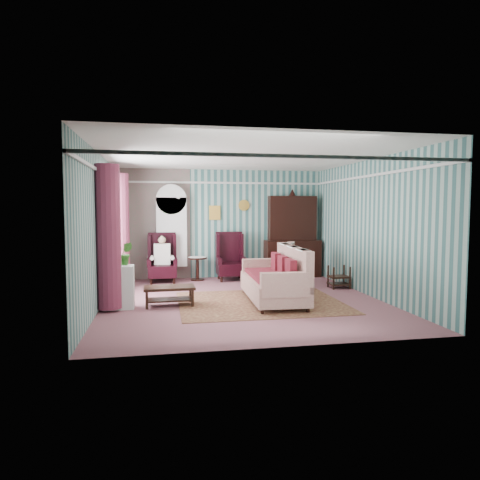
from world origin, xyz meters
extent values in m
plane|color=#884F53|center=(0.00, 0.00, 0.00)|extent=(6.00, 6.00, 0.00)
cube|color=#345F5D|center=(0.00, 3.00, 1.45)|extent=(5.50, 0.02, 2.90)
cube|color=#345F5D|center=(0.00, -3.00, 1.45)|extent=(5.50, 0.02, 2.90)
cube|color=#345F5D|center=(-2.75, 0.00, 1.45)|extent=(0.02, 6.00, 2.90)
cube|color=#345F5D|center=(2.75, 0.00, 1.45)|extent=(0.02, 6.00, 2.90)
cube|color=white|center=(0.00, 0.00, 2.90)|extent=(5.50, 6.00, 0.02)
cube|color=#914A5D|center=(-1.80, 2.99, 1.45)|extent=(1.90, 0.01, 2.90)
cube|color=silver|center=(0.00, 0.00, 2.55)|extent=(5.50, 6.00, 0.05)
cube|color=white|center=(-2.72, 0.60, 1.55)|extent=(0.04, 1.50, 1.90)
cylinder|color=brown|center=(-2.55, -0.45, 1.35)|extent=(0.44, 0.44, 2.60)
cylinder|color=brown|center=(-2.55, 1.65, 1.35)|extent=(0.44, 0.44, 2.60)
cube|color=gold|center=(-0.20, 2.97, 1.75)|extent=(0.30, 0.03, 0.38)
cube|color=silver|center=(-1.35, 2.84, 1.12)|extent=(0.80, 0.28, 2.24)
cube|color=black|center=(1.90, 2.72, 1.18)|extent=(1.50, 0.56, 2.36)
cube|color=black|center=(-1.60, 2.45, 0.62)|extent=(0.76, 0.80, 1.25)
cube|color=black|center=(0.15, 2.45, 0.62)|extent=(0.76, 0.80, 1.25)
cylinder|color=black|center=(-0.70, 2.60, 0.30)|extent=(0.50, 0.50, 0.60)
cube|color=black|center=(2.47, 0.90, 0.27)|extent=(0.45, 0.38, 0.54)
cube|color=silver|center=(-2.40, -0.30, 0.40)|extent=(0.55, 0.35, 0.80)
cube|color=#501E1A|center=(0.30, -0.30, 0.01)|extent=(3.20, 2.60, 0.01)
cube|color=beige|center=(0.58, -0.24, 0.46)|extent=(1.11, 2.27, 0.92)
cube|color=#BCB192|center=(1.11, 1.50, 0.48)|extent=(1.12, 1.14, 0.97)
cube|color=black|center=(-1.47, -0.23, 0.19)|extent=(0.98, 0.54, 0.37)
imported|color=#1A4816|center=(-2.47, -0.35, 1.00)|extent=(0.43, 0.39, 0.40)
imported|color=#184F1A|center=(-2.27, -0.18, 1.02)|extent=(0.25, 0.21, 0.43)
imported|color=#245119|center=(-2.44, -0.28, 0.99)|extent=(0.27, 0.27, 0.37)
camera|label=1|loc=(-1.60, -8.43, 1.86)|focal=32.00mm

